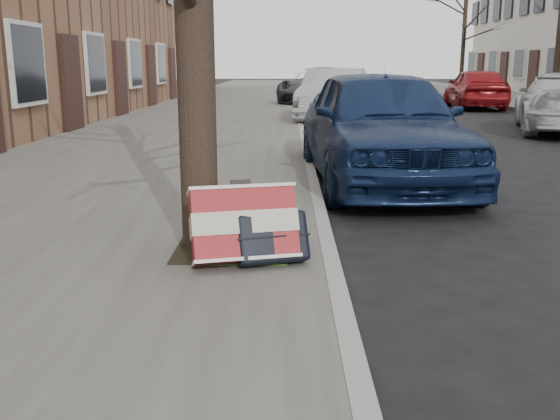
{
  "coord_description": "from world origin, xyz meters",
  "views": [
    {
      "loc": [
        -1.58,
        -3.43,
        1.52
      ],
      "look_at": [
        -1.62,
        0.8,
        0.52
      ],
      "focal_mm": 40.0,
      "sensor_mm": 36.0,
      "label": 1
    }
  ],
  "objects_px": {
    "suitcase_red": "(244,225)",
    "car_near_front": "(380,125)",
    "suitcase_navy": "(272,237)",
    "car_near_mid": "(334,95)"
  },
  "relations": [
    {
      "from": "suitcase_red",
      "to": "car_near_front",
      "type": "relative_size",
      "value": 0.17
    },
    {
      "from": "suitcase_navy",
      "to": "car_near_mid",
      "type": "relative_size",
      "value": 0.12
    },
    {
      "from": "car_near_mid",
      "to": "suitcase_red",
      "type": "bearing_deg",
      "value": -85.86
    },
    {
      "from": "suitcase_red",
      "to": "car_near_front",
      "type": "height_order",
      "value": "car_near_front"
    },
    {
      "from": "suitcase_navy",
      "to": "car_near_front",
      "type": "xyz_separation_m",
      "value": [
        1.3,
        3.74,
        0.43
      ]
    },
    {
      "from": "suitcase_red",
      "to": "car_near_mid",
      "type": "height_order",
      "value": "car_near_mid"
    },
    {
      "from": "car_near_front",
      "to": "car_near_mid",
      "type": "xyz_separation_m",
      "value": [
        0.05,
        8.65,
        -0.05
      ]
    },
    {
      "from": "suitcase_red",
      "to": "suitcase_navy",
      "type": "xyz_separation_m",
      "value": [
        0.2,
        -0.02,
        -0.08
      ]
    },
    {
      "from": "car_near_front",
      "to": "car_near_mid",
      "type": "distance_m",
      "value": 8.65
    },
    {
      "from": "suitcase_red",
      "to": "car_near_mid",
      "type": "bearing_deg",
      "value": 69.2
    }
  ]
}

